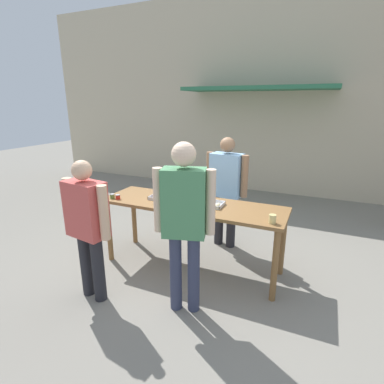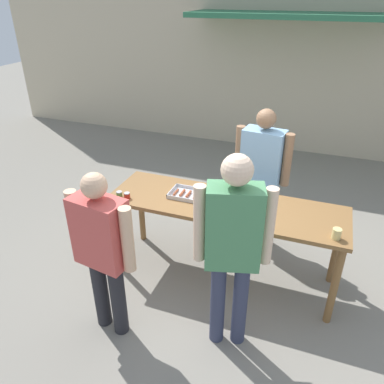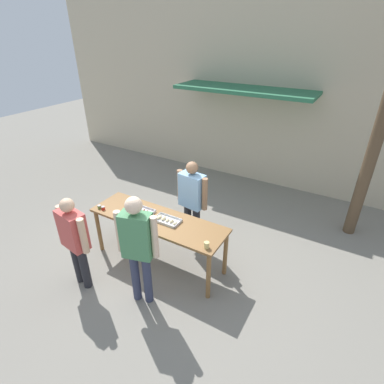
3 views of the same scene
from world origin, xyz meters
name	(u,v)px [view 3 (image 3 of 3)]	position (x,y,z in m)	size (l,w,h in m)	color
ground_plane	(160,260)	(0.00, 0.00, 0.00)	(24.00, 24.00, 0.00)	gray
building_facade_back	(252,92)	(0.00, 3.98, 2.26)	(12.00, 1.11, 4.50)	beige
serving_table	(158,224)	(0.00, 0.00, 0.79)	(2.36, 0.72, 0.89)	brown
food_tray_sausages	(141,211)	(-0.36, 0.02, 0.91)	(0.45, 0.27, 0.04)	silver
food_tray_buns	(166,220)	(0.17, 0.02, 0.91)	(0.43, 0.24, 0.06)	silver
condiment_jar_mustard	(99,207)	(-1.05, -0.25, 0.93)	(0.06, 0.06, 0.06)	#567A38
condiment_jar_ketchup	(103,208)	(-0.96, -0.25, 0.93)	(0.06, 0.06, 0.06)	#B22319
beer_cup	(207,245)	(1.04, -0.24, 0.94)	(0.08, 0.08, 0.10)	#DBC67A
person_server_behind_table	(192,197)	(0.20, 0.78, 0.98)	(0.65, 0.30, 1.65)	#232328
person_customer_holding_hotdog	(74,237)	(-0.75, -1.05, 0.92)	(0.64, 0.31, 1.57)	#232328
person_customer_with_cup	(138,243)	(0.28, -0.82, 1.07)	(0.59, 0.34, 1.78)	#333851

